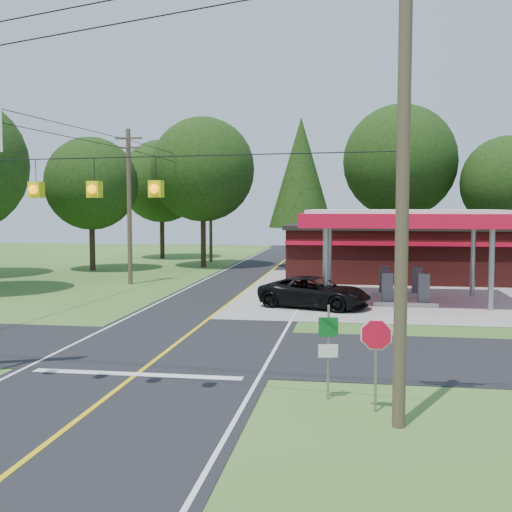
# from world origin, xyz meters

# --- Properties ---
(ground) EXTENTS (120.00, 120.00, 0.00)m
(ground) POSITION_xyz_m (0.00, 0.00, 0.00)
(ground) COLOR #316323
(ground) RESTS_ON ground
(main_highway) EXTENTS (8.00, 120.00, 0.02)m
(main_highway) POSITION_xyz_m (0.00, 0.00, 0.01)
(main_highway) COLOR black
(main_highway) RESTS_ON ground
(cross_road) EXTENTS (70.00, 7.00, 0.02)m
(cross_road) POSITION_xyz_m (0.00, 0.00, 0.01)
(cross_road) COLOR black
(cross_road) RESTS_ON ground
(lane_center_yellow) EXTENTS (0.15, 110.00, 0.00)m
(lane_center_yellow) POSITION_xyz_m (0.00, 0.00, 0.03)
(lane_center_yellow) COLOR yellow
(lane_center_yellow) RESTS_ON main_highway
(gas_canopy) EXTENTS (10.60, 7.40, 4.88)m
(gas_canopy) POSITION_xyz_m (9.00, 13.00, 4.27)
(gas_canopy) COLOR gray
(gas_canopy) RESTS_ON ground
(convenience_store) EXTENTS (16.40, 7.55, 3.80)m
(convenience_store) POSITION_xyz_m (10.00, 22.98, 1.92)
(convenience_store) COLOR #581D19
(convenience_store) RESTS_ON ground
(utility_pole_near_right) EXTENTS (1.80, 0.30, 11.50)m
(utility_pole_near_right) POSITION_xyz_m (7.50, -7.00, 5.96)
(utility_pole_near_right) COLOR #473828
(utility_pole_near_right) RESTS_ON ground
(utility_pole_far_left) EXTENTS (1.80, 0.30, 10.00)m
(utility_pole_far_left) POSITION_xyz_m (-8.00, 18.00, 5.20)
(utility_pole_far_left) COLOR #473828
(utility_pole_far_left) RESTS_ON ground
(utility_pole_north) EXTENTS (0.30, 0.30, 9.50)m
(utility_pole_north) POSITION_xyz_m (-6.50, 35.00, 4.75)
(utility_pole_north) COLOR #473828
(utility_pole_north) RESTS_ON ground
(overhead_beacons) EXTENTS (17.04, 2.04, 1.03)m
(overhead_beacons) POSITION_xyz_m (-1.00, -6.00, 6.21)
(overhead_beacons) COLOR black
(overhead_beacons) RESTS_ON ground
(treeline_backdrop) EXTENTS (70.27, 51.59, 13.30)m
(treeline_backdrop) POSITION_xyz_m (0.82, 24.01, 7.49)
(treeline_backdrop) COLOR #332316
(treeline_backdrop) RESTS_ON ground
(suv_car) EXTENTS (6.94, 6.94, 1.54)m
(suv_car) POSITION_xyz_m (4.50, 10.00, 0.77)
(suv_car) COLOR black
(suv_car) RESTS_ON ground
(octagonal_stop_sign) EXTENTS (0.82, 0.12, 2.35)m
(octagonal_stop_sign) POSITION_xyz_m (7.00, -6.01, 1.75)
(octagonal_stop_sign) COLOR gray
(octagonal_stop_sign) RESTS_ON ground
(route_sign_post) EXTENTS (0.51, 0.13, 2.51)m
(route_sign_post) POSITION_xyz_m (5.80, -5.18, 1.51)
(route_sign_post) COLOR gray
(route_sign_post) RESTS_ON ground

